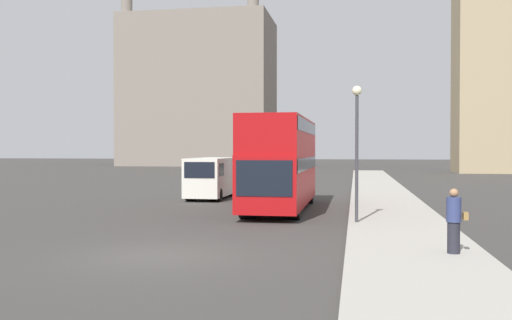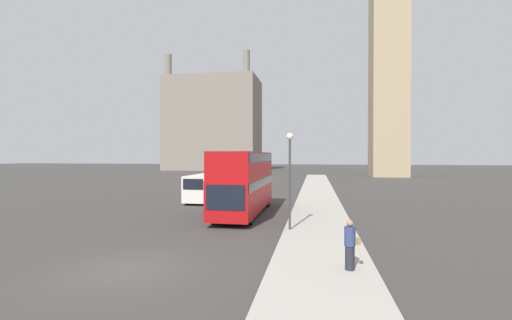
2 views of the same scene
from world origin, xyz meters
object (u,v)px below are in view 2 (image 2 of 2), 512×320
object	(u,v)px
white_van	(204,187)
street_lamp	(290,165)
pedestrian	(350,245)
parked_sedan	(240,182)
red_double_decker_bus	(244,179)

from	to	relation	value
white_van	street_lamp	bearing A→B (deg)	-52.26
pedestrian	white_van	bearing A→B (deg)	122.76
white_van	street_lamp	xyz separation A→B (m)	(8.27, -10.69, 2.27)
pedestrian	street_lamp	xyz separation A→B (m)	(-2.48, 6.02, 2.54)
pedestrian	parked_sedan	size ratio (longest dim) A/B	0.38
red_double_decker_bus	parked_sedan	size ratio (longest dim) A/B	2.30
pedestrian	street_lamp	size ratio (longest dim) A/B	0.33
red_double_decker_bus	white_van	size ratio (longest dim) A/B	1.81
pedestrian	parked_sedan	distance (m)	31.36
white_van	parked_sedan	size ratio (longest dim) A/B	1.27
red_double_decker_bus	street_lamp	size ratio (longest dim) A/B	2.01
white_van	pedestrian	xyz separation A→B (m)	(10.75, -16.71, -0.27)
pedestrian	street_lamp	world-z (taller)	street_lamp
red_double_decker_bus	parked_sedan	world-z (taller)	red_double_decker_bus
red_double_decker_bus	pedestrian	xyz separation A→B (m)	(5.96, -11.11, -1.40)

